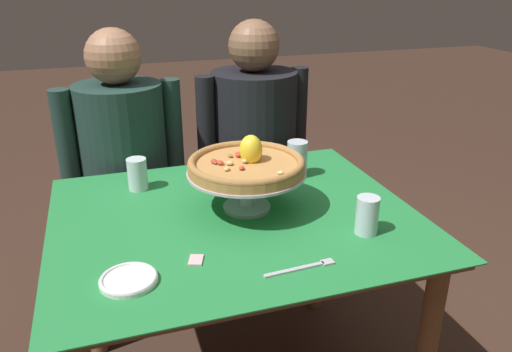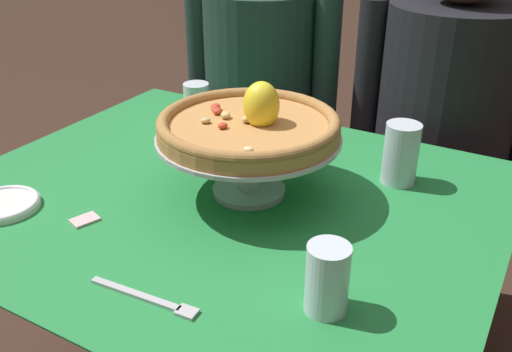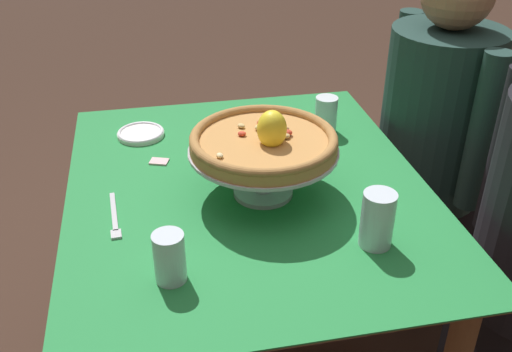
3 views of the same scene
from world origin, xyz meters
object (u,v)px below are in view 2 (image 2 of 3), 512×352
at_px(water_glass_back_left, 197,106).
at_px(water_glass_front_right, 327,283).
at_px(pizza_stand, 249,150).
at_px(dinner_fork, 149,299).
at_px(side_plate, 3,204).
at_px(diner_left, 260,119).
at_px(diner_right, 440,146).
at_px(water_glass_back_right, 400,158).
at_px(sugar_packet, 85,220).
at_px(pizza, 249,124).

relative_size(water_glass_back_left, water_glass_front_right, 0.99).
relative_size(pizza_stand, dinner_fork, 1.90).
distance_m(pizza_stand, side_plate, 0.50).
bearing_deg(diner_left, diner_right, 4.40).
height_order(water_glass_front_right, diner_left, diner_left).
distance_m(pizza_stand, diner_left, 0.76).
relative_size(pizza_stand, water_glass_back_right, 2.79).
bearing_deg(diner_left, sugar_packet, -82.26).
bearing_deg(pizza, pizza_stand, -133.01).
bearing_deg(side_plate, pizza, 37.29).
bearing_deg(water_glass_front_right, diner_right, 92.40).
height_order(water_glass_front_right, sugar_packet, water_glass_front_right).
bearing_deg(diner_right, dinner_fork, -100.88).
xyz_separation_m(pizza, sugar_packet, (-0.22, -0.25, -0.15)).
bearing_deg(dinner_fork, sugar_packet, 154.81).
distance_m(pizza, water_glass_front_right, 0.39).
bearing_deg(dinner_fork, diner_left, 110.35).
bearing_deg(diner_left, water_glass_back_left, -86.35).
bearing_deg(sugar_packet, water_glass_front_right, -0.24).
bearing_deg(pizza_stand, side_plate, -142.74).
bearing_deg(sugar_packet, pizza, 49.45).
relative_size(diner_left, diner_right, 0.99).
bearing_deg(dinner_fork, pizza, 95.91).
height_order(water_glass_back_right, diner_left, diner_left).
bearing_deg(diner_right, side_plate, -122.74).
bearing_deg(sugar_packet, water_glass_back_right, 44.08).
xyz_separation_m(water_glass_back_right, diner_right, (-0.01, 0.49, -0.17)).
xyz_separation_m(pizza_stand, dinner_fork, (0.04, -0.37, -0.09)).
relative_size(pizza_stand, sugar_packet, 7.41).
bearing_deg(dinner_fork, side_plate, 170.11).
height_order(pizza_stand, water_glass_back_right, water_glass_back_right).
xyz_separation_m(pizza_stand, pizza, (0.00, 0.00, 0.06)).
relative_size(side_plate, sugar_packet, 2.83).
bearing_deg(pizza_stand, sugar_packet, -130.54).
xyz_separation_m(pizza, dinner_fork, (0.04, -0.37, -0.15)).
distance_m(water_glass_front_right, diner_right, 0.96).
bearing_deg(water_glass_back_right, diner_left, 143.20).
bearing_deg(water_glass_front_right, diner_left, 124.63).
bearing_deg(pizza, sugar_packet, -130.55).
relative_size(water_glass_back_right, diner_right, 0.11).
height_order(dinner_fork, sugar_packet, dinner_fork).
bearing_deg(water_glass_back_right, side_plate, -142.21).
xyz_separation_m(water_glass_back_right, dinner_fork, (-0.21, -0.57, -0.05)).
height_order(sugar_packet, diner_right, diner_right).
xyz_separation_m(water_glass_back_right, water_glass_back_left, (-0.57, 0.06, -0.01)).
distance_m(side_plate, diner_left, 0.95).
bearing_deg(diner_right, water_glass_back_left, -142.44).
distance_m(pizza_stand, sugar_packet, 0.34).
relative_size(side_plate, diner_right, 0.11).
bearing_deg(pizza, diner_right, 70.58).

